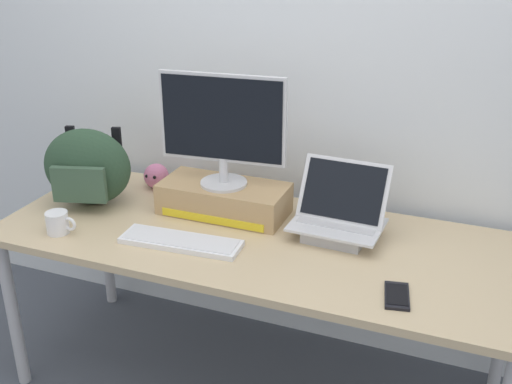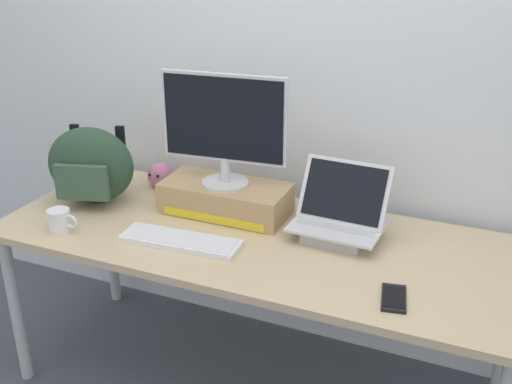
{
  "view_description": "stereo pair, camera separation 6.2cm",
  "coord_description": "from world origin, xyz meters",
  "px_view_note": "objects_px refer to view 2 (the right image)",
  "views": [
    {
      "loc": [
        0.77,
        -1.95,
        1.81
      ],
      "look_at": [
        0.0,
        0.0,
        0.9
      ],
      "focal_mm": 43.83,
      "sensor_mm": 36.0,
      "label": 1
    },
    {
      "loc": [
        0.82,
        -1.93,
        1.81
      ],
      "look_at": [
        0.0,
        0.0,
        0.9
      ],
      "focal_mm": 43.83,
      "sensor_mm": 36.0,
      "label": 2
    }
  ],
  "objects_px": {
    "toner_box_yellow": "(226,198)",
    "cell_phone": "(394,298)",
    "desktop_monitor": "(224,126)",
    "plush_toy": "(160,175)",
    "messenger_backpack": "(91,166)",
    "coffee_mug": "(60,220)",
    "external_keyboard": "(181,240)",
    "open_laptop": "(338,223)"
  },
  "relations": [
    {
      "from": "desktop_monitor",
      "to": "open_laptop",
      "type": "height_order",
      "value": "desktop_monitor"
    },
    {
      "from": "toner_box_yellow",
      "to": "cell_phone",
      "type": "distance_m",
      "value": 0.85
    },
    {
      "from": "messenger_backpack",
      "to": "coffee_mug",
      "type": "relative_size",
      "value": 3.15
    },
    {
      "from": "desktop_monitor",
      "to": "external_keyboard",
      "type": "bearing_deg",
      "value": -102.33
    },
    {
      "from": "coffee_mug",
      "to": "open_laptop",
      "type": "bearing_deg",
      "value": 20.04
    },
    {
      "from": "external_keyboard",
      "to": "open_laptop",
      "type": "bearing_deg",
      "value": 24.19
    },
    {
      "from": "open_laptop",
      "to": "external_keyboard",
      "type": "bearing_deg",
      "value": -149.63
    },
    {
      "from": "coffee_mug",
      "to": "cell_phone",
      "type": "distance_m",
      "value": 1.28
    },
    {
      "from": "toner_box_yellow",
      "to": "coffee_mug",
      "type": "bearing_deg",
      "value": -142.38
    },
    {
      "from": "desktop_monitor",
      "to": "external_keyboard",
      "type": "xyz_separation_m",
      "value": [
        -0.04,
        -0.31,
        -0.35
      ]
    },
    {
      "from": "desktop_monitor",
      "to": "messenger_backpack",
      "type": "relative_size",
      "value": 1.25
    },
    {
      "from": "desktop_monitor",
      "to": "plush_toy",
      "type": "relative_size",
      "value": 4.55
    },
    {
      "from": "plush_toy",
      "to": "cell_phone",
      "type": "bearing_deg",
      "value": -23.41
    },
    {
      "from": "messenger_backpack",
      "to": "plush_toy",
      "type": "relative_size",
      "value": 3.63
    },
    {
      "from": "messenger_backpack",
      "to": "toner_box_yellow",
      "type": "bearing_deg",
      "value": -3.87
    },
    {
      "from": "desktop_monitor",
      "to": "plush_toy",
      "type": "distance_m",
      "value": 0.51
    },
    {
      "from": "desktop_monitor",
      "to": "messenger_backpack",
      "type": "distance_m",
      "value": 0.61
    },
    {
      "from": "desktop_monitor",
      "to": "messenger_backpack",
      "type": "height_order",
      "value": "desktop_monitor"
    },
    {
      "from": "desktop_monitor",
      "to": "messenger_backpack",
      "type": "bearing_deg",
      "value": -173.02
    },
    {
      "from": "external_keyboard",
      "to": "messenger_backpack",
      "type": "height_order",
      "value": "messenger_backpack"
    },
    {
      "from": "coffee_mug",
      "to": "cell_phone",
      "type": "relative_size",
      "value": 0.76
    },
    {
      "from": "messenger_backpack",
      "to": "plush_toy",
      "type": "bearing_deg",
      "value": 39.2
    },
    {
      "from": "desktop_monitor",
      "to": "cell_phone",
      "type": "distance_m",
      "value": 0.92
    },
    {
      "from": "desktop_monitor",
      "to": "coffee_mug",
      "type": "relative_size",
      "value": 3.96
    },
    {
      "from": "open_laptop",
      "to": "messenger_backpack",
      "type": "height_order",
      "value": "messenger_backpack"
    },
    {
      "from": "toner_box_yellow",
      "to": "coffee_mug",
      "type": "xyz_separation_m",
      "value": [
        -0.51,
        -0.4,
        -0.02
      ]
    },
    {
      "from": "desktop_monitor",
      "to": "cell_phone",
      "type": "relative_size",
      "value": 3.02
    },
    {
      "from": "open_laptop",
      "to": "coffee_mug",
      "type": "height_order",
      "value": "open_laptop"
    },
    {
      "from": "desktop_monitor",
      "to": "plush_toy",
      "type": "xyz_separation_m",
      "value": [
        -0.39,
        0.13,
        -0.31
      ]
    },
    {
      "from": "desktop_monitor",
      "to": "external_keyboard",
      "type": "distance_m",
      "value": 0.47
    },
    {
      "from": "external_keyboard",
      "to": "plush_toy",
      "type": "xyz_separation_m",
      "value": [
        -0.35,
        0.43,
        0.04
      ]
    },
    {
      "from": "desktop_monitor",
      "to": "cell_phone",
      "type": "bearing_deg",
      "value": -31.19
    },
    {
      "from": "toner_box_yellow",
      "to": "plush_toy",
      "type": "relative_size",
      "value": 4.63
    },
    {
      "from": "plush_toy",
      "to": "toner_box_yellow",
      "type": "bearing_deg",
      "value": -18.26
    },
    {
      "from": "toner_box_yellow",
      "to": "messenger_backpack",
      "type": "relative_size",
      "value": 1.28
    },
    {
      "from": "toner_box_yellow",
      "to": "open_laptop",
      "type": "relative_size",
      "value": 1.49
    },
    {
      "from": "desktop_monitor",
      "to": "toner_box_yellow",
      "type": "bearing_deg",
      "value": 92.01
    },
    {
      "from": "messenger_backpack",
      "to": "coffee_mug",
      "type": "distance_m",
      "value": 0.3
    },
    {
      "from": "toner_box_yellow",
      "to": "messenger_backpack",
      "type": "distance_m",
      "value": 0.58
    },
    {
      "from": "cell_phone",
      "to": "toner_box_yellow",
      "type": "bearing_deg",
      "value": 143.24
    },
    {
      "from": "messenger_backpack",
      "to": "cell_phone",
      "type": "distance_m",
      "value": 1.35
    },
    {
      "from": "open_laptop",
      "to": "external_keyboard",
      "type": "relative_size",
      "value": 0.75
    }
  ]
}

